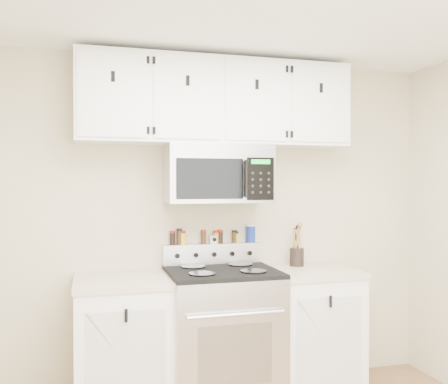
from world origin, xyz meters
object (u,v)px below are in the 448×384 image
Objects in this scene: utensil_crock at (297,256)px; microwave at (218,174)px; range at (222,335)px; salt_canister at (251,234)px.

microwave is at bearing -176.15° from utensil_crock.
salt_canister is (0.31, 0.28, 0.68)m from range.
microwave is at bearing 89.77° from range.
salt_canister is (0.30, 0.16, -0.46)m from microwave.
range is 1.15m from microwave.
microwave is (0.00, 0.13, 1.14)m from range.
utensil_crock is (0.64, 0.04, -0.63)m from microwave.
utensil_crock is at bearing -18.39° from salt_canister.
salt_canister is at bearing 27.03° from microwave.
microwave is at bearing -152.97° from salt_canister.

